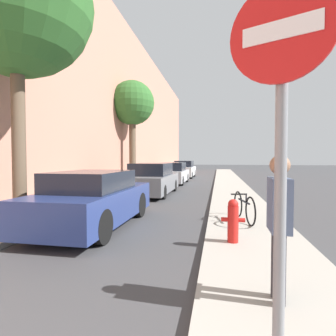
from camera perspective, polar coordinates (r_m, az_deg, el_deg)
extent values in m
plane|color=#3D3D3F|center=(15.10, 2.42, -4.56)|extent=(120.00, 120.00, 0.00)
cube|color=#9E998E|center=(15.77, -8.09, -4.08)|extent=(2.00, 52.00, 0.12)
cube|color=#9E998E|center=(14.96, 13.52, -4.45)|extent=(2.00, 52.00, 0.12)
cube|color=tan|center=(16.58, -12.75, 14.73)|extent=(0.70, 52.00, 10.78)
cylinder|color=black|center=(8.65, -16.06, -7.20)|extent=(0.22, 0.72, 0.72)
cylinder|color=black|center=(8.08, -6.18, -7.78)|extent=(0.22, 0.72, 0.72)
cylinder|color=black|center=(6.46, -26.74, -10.48)|extent=(0.22, 0.72, 0.72)
cylinder|color=black|center=(5.68, -14.04, -12.05)|extent=(0.22, 0.72, 0.72)
cube|color=navy|center=(7.12, -15.28, -7.41)|extent=(1.75, 4.22, 0.76)
cube|color=black|center=(6.90, -15.95, -2.61)|extent=(1.54, 2.20, 0.46)
cylinder|color=black|center=(14.57, -5.02, -3.59)|extent=(0.22, 0.62, 0.62)
cylinder|color=black|center=(14.22, 1.26, -3.72)|extent=(0.22, 0.62, 0.62)
cylinder|color=black|center=(11.85, -8.79, -4.90)|extent=(0.22, 0.62, 0.62)
cylinder|color=black|center=(11.42, -1.11, -5.14)|extent=(0.22, 0.62, 0.62)
cube|color=slate|center=(12.96, -3.30, -3.17)|extent=(1.83, 4.62, 0.78)
cube|color=black|center=(12.74, -3.51, -0.24)|extent=(1.61, 2.40, 0.56)
cylinder|color=black|center=(20.04, -0.37, -2.04)|extent=(0.22, 0.62, 0.62)
cylinder|color=black|center=(19.80, 3.98, -2.09)|extent=(0.22, 0.62, 0.62)
cylinder|color=black|center=(17.37, -2.11, -2.67)|extent=(0.22, 0.62, 0.62)
cylinder|color=black|center=(17.10, 2.90, -2.74)|extent=(0.22, 0.62, 0.62)
cube|color=silver|center=(18.55, 1.13, -1.66)|extent=(1.74, 4.41, 0.74)
cube|color=black|center=(18.34, 1.04, 0.31)|extent=(1.53, 2.29, 0.55)
cylinder|color=black|center=(26.06, 2.32, -1.08)|extent=(0.22, 0.64, 0.64)
cylinder|color=black|center=(25.88, 5.58, -1.11)|extent=(0.22, 0.64, 0.64)
cylinder|color=black|center=(23.27, 1.31, -1.45)|extent=(0.22, 0.64, 0.64)
cylinder|color=black|center=(23.07, 4.95, -1.49)|extent=(0.22, 0.64, 0.64)
cube|color=silver|center=(24.54, 3.56, -0.67)|extent=(1.69, 4.56, 0.80)
cube|color=black|center=(24.34, 3.51, 0.89)|extent=(1.48, 2.37, 0.55)
cylinder|color=brown|center=(7.20, -29.23, 6.10)|extent=(0.31, 0.31, 4.32)
cylinder|color=brown|center=(17.01, -7.57, 3.90)|extent=(0.42, 0.42, 4.34)
sphere|color=#2D6028|center=(17.35, -7.61, 13.61)|extent=(2.76, 2.76, 2.76)
cylinder|color=red|center=(5.42, 13.69, -11.54)|extent=(0.21, 0.21, 0.70)
sphere|color=red|center=(5.34, 13.72, -7.53)|extent=(0.20, 0.20, 0.20)
cylinder|color=red|center=(5.39, 11.99, -10.68)|extent=(0.14, 0.08, 0.08)
cylinder|color=red|center=(5.41, 15.40, -10.67)|extent=(0.14, 0.08, 0.08)
cylinder|color=gray|center=(1.74, 22.81, -6.53)|extent=(0.07, 0.07, 2.72)
cylinder|color=red|center=(1.83, 22.95, 25.36)|extent=(0.56, 0.26, 0.60)
cube|color=white|center=(1.81, 22.84, 25.56)|extent=(0.40, 0.18, 0.11)
cylinder|color=#2D2D33|center=(3.37, 22.77, -19.31)|extent=(0.13, 0.13, 0.80)
cylinder|color=#2D2D33|center=(3.53, 22.18, -18.30)|extent=(0.13, 0.13, 0.80)
cube|color=#475675|center=(3.27, 22.64, -7.22)|extent=(0.21, 0.40, 0.60)
sphere|color=#8E664C|center=(3.22, 22.74, 0.58)|extent=(0.22, 0.22, 0.22)
torus|color=black|center=(7.71, 14.70, -7.43)|extent=(0.19, 0.70, 0.71)
torus|color=black|center=(6.75, 17.18, -8.82)|extent=(0.19, 0.70, 0.71)
cube|color=black|center=(7.20, 15.87, -6.83)|extent=(0.22, 0.85, 0.04)
cylinder|color=black|center=(7.01, 16.33, -6.27)|extent=(0.04, 0.04, 0.20)
cube|color=black|center=(7.59, 14.90, -5.42)|extent=(0.44, 0.13, 0.04)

